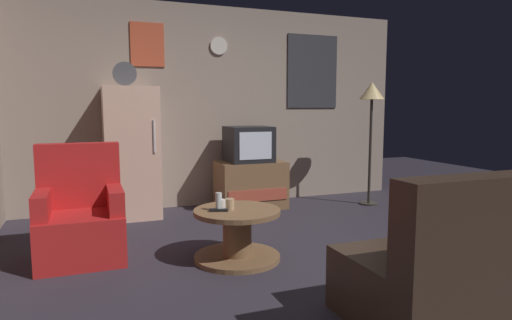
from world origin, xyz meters
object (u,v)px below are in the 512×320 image
(crt_tv, at_px, (249,144))
(remote_control, at_px, (219,210))
(mug_ceramic_white, at_px, (221,205))
(tv_stand, at_px, (251,185))
(standing_lamp, at_px, (372,100))
(couch, at_px, (488,266))
(coffee_table, at_px, (237,235))
(mug_ceramic_tan, at_px, (230,204))
(fridge, at_px, (131,152))
(armchair, at_px, (81,219))
(wine_glass, at_px, (219,202))

(crt_tv, distance_m, remote_control, 2.03)
(crt_tv, height_order, mug_ceramic_white, crt_tv)
(tv_stand, relative_size, standing_lamp, 0.53)
(tv_stand, xyz_separation_m, couch, (0.33, -3.26, 0.02))
(coffee_table, height_order, mug_ceramic_tan, mug_ceramic_tan)
(fridge, xyz_separation_m, standing_lamp, (2.97, -0.44, 0.60))
(fridge, relative_size, armchair, 1.84)
(crt_tv, distance_m, armchair, 2.37)
(standing_lamp, xyz_separation_m, armchair, (-3.52, -0.89, -1.02))
(couch, bearing_deg, mug_ceramic_white, 129.40)
(remote_control, distance_m, couch, 1.95)
(remote_control, bearing_deg, crt_tv, 82.60)
(mug_ceramic_tan, xyz_separation_m, remote_control, (-0.11, -0.04, -0.03))
(standing_lamp, xyz_separation_m, couch, (-1.19, -2.90, -1.05))
(crt_tv, xyz_separation_m, mug_ceramic_white, (-0.88, -1.75, -0.34))
(crt_tv, distance_m, mug_ceramic_white, 1.99)
(coffee_table, height_order, remote_control, remote_control)
(coffee_table, bearing_deg, fridge, 109.86)
(wine_glass, relative_size, mug_ceramic_white, 1.67)
(crt_tv, distance_m, couch, 3.32)
(crt_tv, height_order, couch, crt_tv)
(tv_stand, xyz_separation_m, standing_lamp, (1.52, -0.36, 1.06))
(mug_ceramic_white, distance_m, remote_control, 0.05)
(crt_tv, distance_m, mug_ceramic_tan, 1.95)
(standing_lamp, height_order, mug_ceramic_white, standing_lamp)
(standing_lamp, distance_m, couch, 3.30)
(standing_lamp, height_order, couch, standing_lamp)
(coffee_table, xyz_separation_m, couch, (1.11, -1.49, 0.10))
(standing_lamp, distance_m, mug_ceramic_tan, 2.87)
(fridge, distance_m, tv_stand, 1.51)
(standing_lamp, relative_size, armchair, 1.66)
(mug_ceramic_tan, relative_size, couch, 0.05)
(fridge, xyz_separation_m, coffee_table, (0.67, -1.84, -0.54))
(coffee_table, bearing_deg, mug_ceramic_white, 173.36)
(tv_stand, distance_m, wine_glass, 2.00)
(tv_stand, bearing_deg, standing_lamp, -13.38)
(mug_ceramic_white, height_order, armchair, armchair)
(couch, bearing_deg, standing_lamp, 67.65)
(remote_control, height_order, couch, couch)
(fridge, distance_m, crt_tv, 1.42)
(coffee_table, relative_size, mug_ceramic_white, 8.00)
(crt_tv, xyz_separation_m, standing_lamp, (1.55, -0.36, 0.55))
(couch, bearing_deg, armchair, 139.12)
(crt_tv, xyz_separation_m, mug_ceramic_tan, (-0.80, -1.75, -0.34))
(mug_ceramic_tan, bearing_deg, wine_glass, -170.88)
(tv_stand, xyz_separation_m, remote_control, (-0.94, -1.78, 0.14))
(standing_lamp, relative_size, mug_ceramic_tan, 17.67)
(coffee_table, distance_m, armchair, 1.33)
(tv_stand, xyz_separation_m, armchair, (-1.99, -1.25, 0.04))
(fridge, xyz_separation_m, remote_control, (0.50, -1.86, -0.31))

